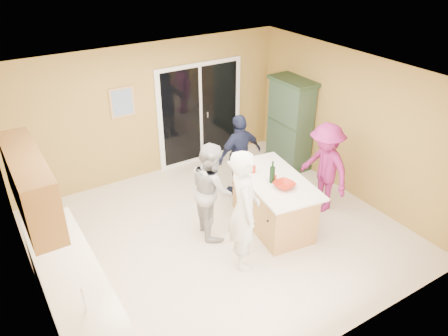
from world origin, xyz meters
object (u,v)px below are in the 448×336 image
kitchen_island (273,203)px  woman_navy (240,155)px  green_hutch (290,124)px  woman_grey (211,189)px  woman_magenta (325,168)px  woman_white (244,210)px

kitchen_island → woman_navy: bearing=93.4°
kitchen_island → woman_navy: size_ratio=1.15×
green_hutch → woman_navy: green_hutch is taller
woman_grey → woman_magenta: woman_magenta is taller
woman_white → woman_grey: woman_white is taller
woman_grey → woman_navy: woman_grey is taller
green_hutch → woman_grey: green_hutch is taller
kitchen_island → woman_grey: size_ratio=1.14×
woman_white → green_hutch: bearing=-26.6°
green_hutch → woman_magenta: (-0.55, -1.60, -0.09)m
woman_white → woman_magenta: woman_white is taller
woman_white → woman_grey: size_ratio=1.17×
kitchen_island → woman_magenta: (1.04, -0.05, 0.39)m
green_hutch → woman_grey: 2.79m
green_hutch → woman_magenta: bearing=-109.1°
kitchen_island → woman_navy: 1.20m
kitchen_island → green_hutch: bearing=52.6°
kitchen_island → woman_magenta: woman_magenta is taller
woman_grey → woman_magenta: size_ratio=0.98×
woman_magenta → green_hutch: bearing=161.5°
green_hutch → woman_navy: 1.56m
woman_white → woman_grey: bearing=24.6°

